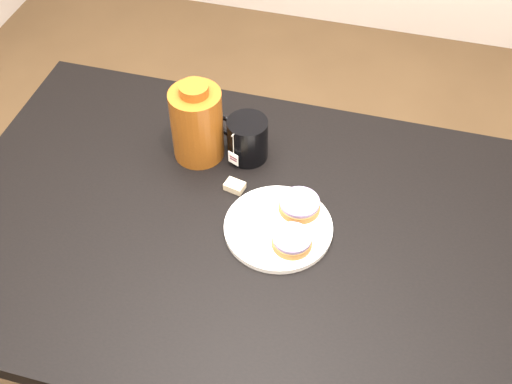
% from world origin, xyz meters
% --- Properties ---
extents(ground_plane, '(4.00, 4.00, 0.00)m').
position_xyz_m(ground_plane, '(0.00, 0.00, 0.00)').
color(ground_plane, brown).
extents(table, '(1.40, 0.90, 0.75)m').
position_xyz_m(table, '(0.00, 0.00, 0.67)').
color(table, black).
rests_on(table, ground_plane).
extents(plate, '(0.24, 0.24, 0.02)m').
position_xyz_m(plate, '(0.06, 0.01, 0.76)').
color(plate, white).
rests_on(plate, table).
extents(bagel_back, '(0.13, 0.13, 0.03)m').
position_xyz_m(bagel_back, '(0.09, 0.07, 0.78)').
color(bagel_back, brown).
rests_on(bagel_back, plate).
extents(bagel_front, '(0.12, 0.12, 0.03)m').
position_xyz_m(bagel_front, '(0.10, -0.03, 0.78)').
color(bagel_front, brown).
rests_on(bagel_front, plate).
extents(mug, '(0.15, 0.13, 0.11)m').
position_xyz_m(mug, '(-0.08, 0.22, 0.81)').
color(mug, black).
rests_on(mug, table).
extents(teabag_pouch, '(0.05, 0.04, 0.02)m').
position_xyz_m(teabag_pouch, '(-0.07, 0.11, 0.76)').
color(teabag_pouch, '#C6B793').
rests_on(teabag_pouch, table).
extents(bagel_package, '(0.13, 0.13, 0.21)m').
position_xyz_m(bagel_package, '(-0.19, 0.20, 0.85)').
color(bagel_package, '#5E2B0C').
rests_on(bagel_package, table).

